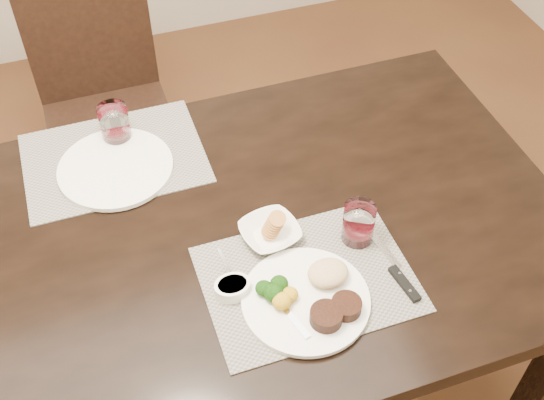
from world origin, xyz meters
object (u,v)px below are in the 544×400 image
object	(u,v)px
cracker_bowl	(270,232)
far_plate	(116,168)
dinner_plate	(312,297)
chair_far	(103,96)
steak_knife	(399,274)
wine_glass_near	(358,225)

from	to	relation	value
cracker_bowl	far_plate	distance (m)	0.45
dinner_plate	far_plate	size ratio (longest dim) A/B	0.95
chair_far	steak_knife	xyz separation A→B (m)	(0.51, -1.18, 0.26)
dinner_plate	steak_knife	world-z (taller)	dinner_plate
steak_knife	wine_glass_near	xyz separation A→B (m)	(-0.04, 0.13, 0.04)
dinner_plate	wine_glass_near	distance (m)	0.21
dinner_plate	steak_knife	bearing A→B (deg)	22.84
cracker_bowl	far_plate	size ratio (longest dim) A/B	0.53
cracker_bowl	wine_glass_near	bearing A→B (deg)	-19.25
dinner_plate	cracker_bowl	world-z (taller)	cracker_bowl
dinner_plate	far_plate	distance (m)	0.63
far_plate	wine_glass_near	bearing A→B (deg)	-39.65
cracker_bowl	chair_far	bearing A→B (deg)	105.43
cracker_bowl	wine_glass_near	size ratio (longest dim) A/B	1.53
chair_far	steak_knife	bearing A→B (deg)	-66.79
dinner_plate	wine_glass_near	xyz separation A→B (m)	(0.16, 0.13, 0.03)
cracker_bowl	far_plate	world-z (taller)	cracker_bowl
steak_knife	cracker_bowl	bearing A→B (deg)	131.65
steak_knife	dinner_plate	bearing A→B (deg)	171.89
dinner_plate	far_plate	world-z (taller)	dinner_plate
cracker_bowl	wine_glass_near	xyz separation A→B (m)	(0.19, -0.07, 0.03)
steak_knife	wine_glass_near	world-z (taller)	wine_glass_near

